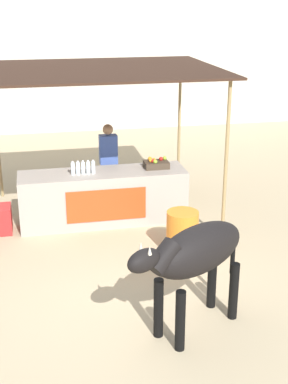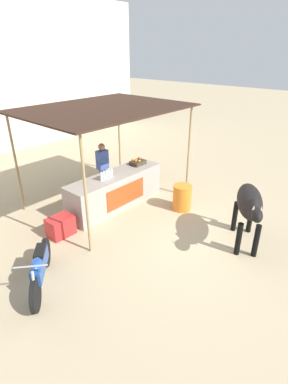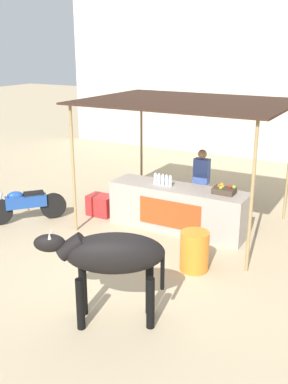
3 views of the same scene
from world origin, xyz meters
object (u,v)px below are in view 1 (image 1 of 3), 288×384
at_px(water_barrel, 182,233).
at_px(cow, 195,254).
at_px(fruit_crate, 156,164).
at_px(vendor_behind_counter, 109,165).
at_px(stall_counter, 103,197).

bearing_deg(water_barrel, cow, -101.86).
bearing_deg(fruit_crate, water_barrel, -87.79).
bearing_deg(cow, vendor_behind_counter, 95.48).
height_order(water_barrel, cow, cow).
height_order(stall_counter, cow, cow).
bearing_deg(water_barrel, fruit_crate, 92.21).
height_order(stall_counter, water_barrel, stall_counter).
bearing_deg(vendor_behind_counter, cow, -84.52).
bearing_deg(fruit_crate, cow, -95.71).
xyz_separation_m(vendor_behind_counter, cow, (0.42, -4.33, 0.18)).
relative_size(water_barrel, cow, 0.41).
distance_m(fruit_crate, vendor_behind_counter, 1.06).
distance_m(water_barrel, cow, 2.18).
height_order(vendor_behind_counter, water_barrel, vendor_behind_counter).
relative_size(fruit_crate, vendor_behind_counter, 0.27).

